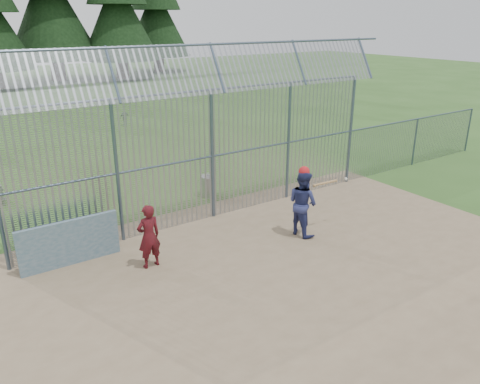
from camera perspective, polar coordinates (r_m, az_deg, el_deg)
ground at (r=12.39m, az=5.26°, el=-8.34°), size 120.00×120.00×0.00m
dirt_infield at (r=12.06m, az=6.78°, el=-9.22°), size 14.00×10.00×0.02m
dugout_wall at (r=12.65m, az=-20.04°, el=-5.81°), size 2.50×0.12×1.20m
batter at (r=13.50m, az=7.64°, el=-1.33°), size 0.79×0.98×1.92m
onlooker at (r=11.89m, az=-11.05°, el=-5.33°), size 0.63×0.43×1.67m
bg_kid_seated at (r=28.47m, az=-13.87°, el=8.82°), size 0.59×0.28×0.98m
batting_gear at (r=13.26m, az=8.25°, el=2.26°), size 1.73×0.37×0.66m
trash_can at (r=16.57m, az=-3.87°, el=0.77°), size 0.56×0.56×0.82m
backstop_fence at (r=15.12m, az=2.64°, el=6.70°), size 20.09×0.81×5.30m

